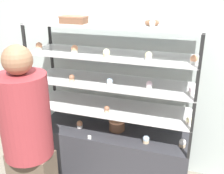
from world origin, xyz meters
The scene contains 36 objects.
back_wall centered at (0.00, 0.38, 1.30)m, with size 8.00×0.05×2.60m.
display_base centered at (0.00, 0.00, 0.29)m, with size 1.59×0.48×0.58m.
display_riser_lower centered at (0.00, 0.00, 0.84)m, with size 1.59×0.48×0.28m.
display_riser_middle centered at (0.00, 0.00, 1.12)m, with size 1.59×0.48×0.28m.
display_riser_upper centered at (0.00, 0.00, 1.39)m, with size 1.59×0.48×0.28m.
display_riser_top centered at (0.00, 0.00, 1.67)m, with size 1.59×0.48×0.28m.
layer_cake_centerpiece centered at (0.04, 0.04, 0.64)m, with size 0.17×0.17×0.12m.
sheet_cake_frosted centered at (-0.35, -0.06, 1.71)m, with size 0.24×0.14×0.06m.
cupcake_0 centered at (-0.74, -0.04, 0.62)m, with size 0.06×0.06×0.08m.
cupcake_1 centered at (-0.35, -0.04, 0.62)m, with size 0.06×0.06×0.08m.
cupcake_2 centered at (0.38, -0.10, 0.62)m, with size 0.06×0.06×0.08m.
cupcake_3 centered at (0.72, -0.06, 0.62)m, with size 0.06×0.06×0.08m.
price_tag_0 centered at (-0.16, -0.22, 0.60)m, with size 0.04×0.00×0.04m.
cupcake_4 centered at (-0.75, -0.06, 0.89)m, with size 0.05×0.05×0.07m.
cupcake_5 centered at (-0.01, -0.12, 0.89)m, with size 0.05×0.05×0.07m.
cupcake_6 centered at (0.75, -0.11, 0.89)m, with size 0.05×0.05×0.07m.
price_tag_1 centered at (0.43, -0.22, 0.88)m, with size 0.04×0.00×0.04m.
cupcake_7 centered at (-0.75, -0.06, 1.16)m, with size 0.06×0.06×0.07m.
cupcake_8 centered at (-0.38, -0.11, 1.16)m, with size 0.06×0.06×0.07m.
cupcake_9 centered at (0.01, -0.09, 1.16)m, with size 0.06×0.06×0.07m.
cupcake_10 centered at (0.37, -0.06, 1.16)m, with size 0.06×0.06×0.07m.
cupcake_11 centered at (0.75, -0.08, 1.16)m, with size 0.06×0.06×0.07m.
price_tag_2 centered at (-0.25, -0.22, 1.15)m, with size 0.04×0.00×0.04m.
cupcake_12 centered at (-0.74, -0.06, 1.44)m, with size 0.06×0.06×0.08m.
cupcake_13 centered at (-0.35, -0.06, 1.44)m, with size 0.06×0.06×0.08m.
cupcake_14 centered at (-0.01, -0.12, 1.44)m, with size 0.06×0.06×0.08m.
cupcake_15 centered at (0.36, -0.10, 1.44)m, with size 0.06×0.06×0.08m.
cupcake_16 centered at (0.74, -0.10, 1.44)m, with size 0.06×0.06×0.08m.
price_tag_3 centered at (0.05, -0.22, 1.43)m, with size 0.04×0.00×0.04m.
cupcake_17 centered at (-0.74, -0.09, 1.71)m, with size 0.05×0.05×0.06m.
cupcake_18 centered at (-0.01, -0.07, 1.71)m, with size 0.05×0.05×0.06m.
cupcake_19 centered at (0.37, -0.06, 1.71)m, with size 0.05×0.05×0.06m.
cupcake_20 centered at (0.73, -0.06, 1.71)m, with size 0.05×0.05×0.06m.
price_tag_4 centered at (0.25, -0.22, 1.70)m, with size 0.04×0.00×0.04m.
donut_glazed centered at (0.35, 0.04, 1.70)m, with size 0.12×0.12×0.04m.
customer_figure centered at (-0.43, -0.81, 0.87)m, with size 0.38×0.38×1.63m.
Camera 1 is at (0.75, -2.27, 2.01)m, focal length 42.00 mm.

